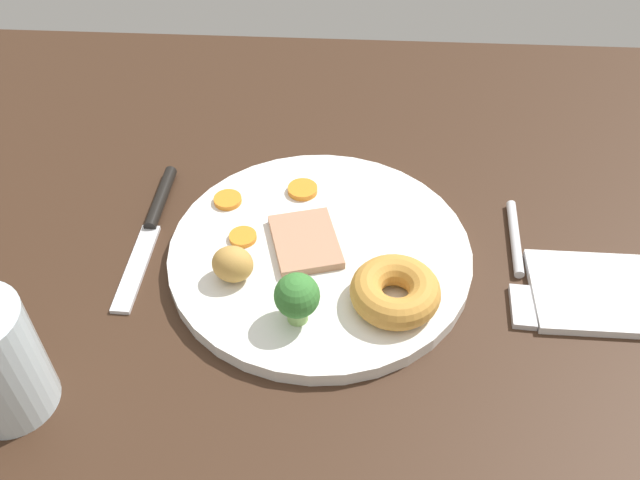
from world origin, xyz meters
TOP-DOWN VIEW (x-y plane):
  - dining_table at (0.00, 0.00)cm, footprint 120.00×84.00cm
  - dinner_plate at (-1.33, -1.37)cm, footprint 27.17×27.17cm
  - meat_slice_main at (-0.24, -1.70)cm, footprint 7.37×8.56cm
  - yorkshire_pudding at (-7.83, 4.56)cm, footprint 7.48×7.48cm
  - roast_potato_left at (5.82, 2.54)cm, footprint 3.94×3.51cm
  - carrot_coin_front at (5.72, -2.12)cm, footprint 2.50×2.50cm
  - carrot_coin_back at (0.81, -8.94)cm, footprint 2.89×2.89cm
  - carrot_coin_side at (7.87, -7.06)cm, footprint 2.67×2.67cm
  - broccoli_floret at (-0.13, 6.76)cm, footprint 3.67×3.67cm
  - fork at (-19.11, -1.31)cm, footprint 2.40×15.31cm
  - knife at (14.87, -4.84)cm, footprint 1.96×18.53cm
  - folded_napkin at (-25.30, 1.68)cm, footprint 11.09×9.12cm

SIDE VIEW (x-z plane):
  - dining_table at x=0.00cm, z-range 0.00..3.60cm
  - fork at x=-19.11cm, z-range 3.54..4.44cm
  - folded_napkin at x=-25.30cm, z-range 3.60..4.40cm
  - knife at x=14.87cm, z-range 3.45..4.65cm
  - dinner_plate at x=-1.33cm, z-range 3.60..5.00cm
  - carrot_coin_front at x=5.72cm, z-range 5.00..5.47cm
  - carrot_coin_side at x=7.87cm, z-range 5.00..5.51cm
  - carrot_coin_back at x=0.81cm, z-range 5.00..5.57cm
  - meat_slice_main at x=-0.24cm, z-range 5.00..5.80cm
  - yorkshire_pudding at x=-7.83cm, z-range 5.00..7.67cm
  - roast_potato_left at x=5.82cm, z-range 5.00..8.21cm
  - broccoli_floret at x=-0.13cm, z-range 5.34..10.04cm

